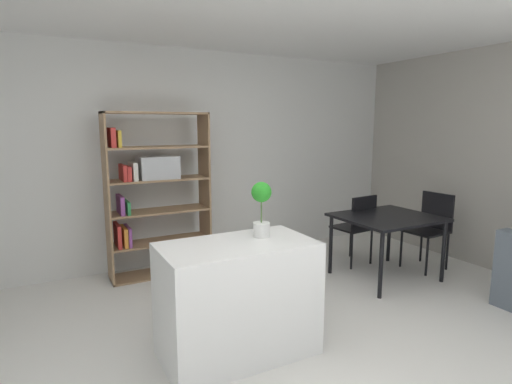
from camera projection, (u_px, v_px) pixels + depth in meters
ground_plane at (269, 366)px, 3.03m from camera, size 9.61×9.61×0.00m
back_partition at (165, 159)px, 5.11m from camera, size 6.98×0.06×2.70m
kitchen_island at (238, 299)px, 3.14m from camera, size 1.16×0.65×0.89m
potted_plant_on_island at (261, 205)px, 3.22m from camera, size 0.16×0.16×0.44m
open_bookshelf at (152, 188)px, 4.73m from camera, size 1.17×0.37×1.91m
dining_table at (387, 222)px, 4.70m from camera, size 1.07×0.94×0.74m
dining_chair_window_side at (431, 224)px, 5.07m from camera, size 0.48×0.46×0.93m
dining_chair_far at (357, 223)px, 5.15m from camera, size 0.45×0.45×0.90m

